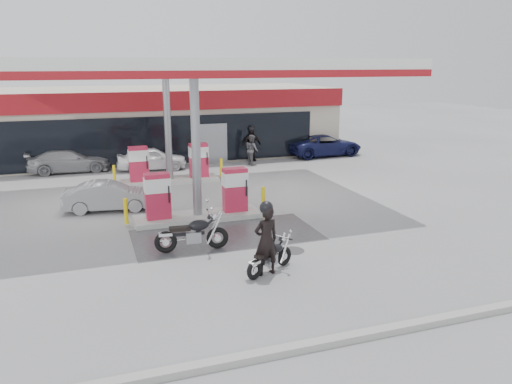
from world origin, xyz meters
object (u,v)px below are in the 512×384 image
Objects in this scene: pump_island_near at (197,200)px; attendant at (252,150)px; biker_walking at (252,145)px; parked_car_left at (69,161)px; parked_motorcycle at (193,234)px; hatchback_silver at (109,196)px; main_motorcycle at (271,258)px; pump_island_far at (169,168)px; sedan_white at (152,158)px; biker_main at (266,240)px; parked_car_right at (324,145)px.

pump_island_near is 10.13m from attendant.
parked_car_left is at bearing 177.12° from biker_walking.
parked_motorcycle is 0.66× the size of hatchback_silver.
pump_island_far is at bearing 64.62° from main_motorcycle.
parked_motorcycle is 13.51m from parked_car_left.
pump_island_near is 2.31× the size of parked_motorcycle.
main_motorcycle is at bearing -108.38° from biker_walking.
pump_island_far reaches higher than sedan_white.
main_motorcycle is 14.66m from attendant.
pump_island_near is at bearing -156.51° from parked_car_left.
biker_main is 1.14× the size of attendant.
biker_walking is (0.31, 1.00, 0.12)m from attendant.
attendant is at bearing 43.83° from main_motorcycle.
sedan_white is 0.88× the size of parked_car_left.
parked_car_right is (14.50, 0.00, 0.06)m from parked_car_left.
main_motorcycle is 0.40× the size of parked_car_left.
attendant is at bearing -97.93° from parked_car_left.
parked_car_right is at bearing 0.74° from biker_walking.
biker_walking is (6.13, 12.80, 0.44)m from parked_motorcycle.
parked_car_left is (-4.09, 0.80, -0.02)m from sedan_white.
biker_walking is at bearing -26.43° from attendant.
hatchback_silver is (-2.93, 2.20, -0.16)m from pump_island_near.
attendant is 10.33m from hatchback_silver.
attendant is (5.01, 8.80, 0.12)m from pump_island_near.
parked_car_right is (12.93, 7.80, 0.09)m from hatchback_silver.
biker_main is at bearing -52.83° from parked_motorcycle.
parked_car_right is (10.00, 10.00, -0.06)m from pump_island_near.
main_motorcycle is 0.35× the size of parked_car_right.
parked_car_left is at bearing 85.67° from parked_car_right.
parked_motorcycle is 13.16m from attendant.
pump_island_near is at bearing -92.29° from biker_main.
sedan_white is 5.77m from biker_walking.
main_motorcycle is 2.77m from parked_motorcycle.
pump_island_far is 1.53× the size of hatchback_silver.
pump_island_near is 10.97m from parked_car_left.
attendant is 1.05m from biker_walking.
parked_car_left is 2.15× the size of biker_walking.
main_motorcycle is 0.97× the size of attendant.
main_motorcycle is at bearing -161.50° from parked_car_left.
hatchback_silver is 7.96m from parked_car_left.
biker_main reaches higher than pump_island_far.
main_motorcycle is at bearing -158.72° from biker_main.
sedan_white reaches higher than main_motorcycle.
pump_island_far reaches higher than attendant.
pump_island_far is 5.74m from attendant.
parked_motorcycle is at bearing -150.07° from hatchback_silver.
parked_car_right is at bearing -81.79° from sedan_white.
parked_motorcycle is at bearing 144.68° from attendant.
biker_main reaches higher than parked_car_right.
hatchback_silver is at bearing -127.60° from pump_island_far.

